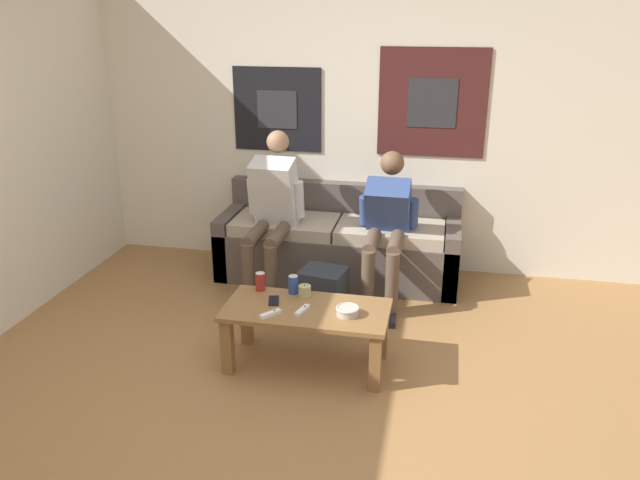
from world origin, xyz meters
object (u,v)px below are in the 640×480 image
(cell_phone, at_px, (274,301))
(game_controller_near_right, at_px, (302,310))
(backpack, at_px, (323,295))
(drink_can_blue, at_px, (293,285))
(person_seated_adult, at_px, (272,208))
(person_seated_teen, at_px, (387,222))
(pillar_candle, at_px, (305,291))
(game_controller_near_left, at_px, (270,314))
(couch, at_px, (339,245))
(drink_can_red, at_px, (260,282))
(coffee_table, at_px, (307,319))
(ceramic_bowl, at_px, (348,310))

(cell_phone, bearing_deg, game_controller_near_right, -26.68)
(backpack, distance_m, drink_can_blue, 0.56)
(person_seated_adult, relative_size, person_seated_teen, 1.13)
(pillar_candle, bearing_deg, backpack, 87.84)
(game_controller_near_left, bearing_deg, couch, 84.88)
(drink_can_red, bearing_deg, person_seated_teen, 51.95)
(coffee_table, height_order, person_seated_adult, person_seated_adult)
(person_seated_adult, height_order, ceramic_bowl, person_seated_adult)
(game_controller_near_right, bearing_deg, pillar_candle, 99.17)
(ceramic_bowl, height_order, game_controller_near_right, ceramic_bowl)
(game_controller_near_left, relative_size, cell_phone, 0.90)
(ceramic_bowl, bearing_deg, coffee_table, 171.25)
(couch, height_order, game_controller_near_right, couch)
(person_seated_adult, distance_m, drink_can_blue, 1.03)
(person_seated_adult, height_order, backpack, person_seated_adult)
(drink_can_red, distance_m, game_controller_near_left, 0.39)
(game_controller_near_right, distance_m, cell_phone, 0.24)
(coffee_table, xyz_separation_m, drink_can_red, (-0.36, 0.20, 0.14))
(couch, distance_m, drink_can_blue, 1.28)
(person_seated_adult, bearing_deg, drink_can_red, -79.24)
(drink_can_red, xyz_separation_m, cell_phone, (0.13, -0.15, -0.06))
(drink_can_blue, bearing_deg, drink_can_red, 179.62)
(person_seated_teen, relative_size, game_controller_near_left, 8.46)
(backpack, height_order, cell_phone, cell_phone)
(couch, relative_size, coffee_table, 1.93)
(pillar_candle, bearing_deg, person_seated_adult, 116.98)
(couch, relative_size, game_controller_near_left, 15.19)
(pillar_candle, relative_size, game_controller_near_left, 0.67)
(coffee_table, relative_size, ceramic_bowl, 7.07)
(coffee_table, distance_m, game_controller_near_right, 0.11)
(couch, distance_m, coffee_table, 1.46)
(backpack, height_order, drink_can_blue, drink_can_blue)
(coffee_table, bearing_deg, couch, 91.98)
(couch, relative_size, cell_phone, 13.60)
(drink_can_red, bearing_deg, pillar_candle, -6.77)
(game_controller_near_right, xyz_separation_m, cell_phone, (-0.21, 0.11, -0.01))
(ceramic_bowl, xyz_separation_m, drink_can_red, (-0.63, 0.24, 0.03))
(pillar_candle, relative_size, drink_can_blue, 0.72)
(drink_can_blue, xyz_separation_m, drink_can_red, (-0.23, 0.00, 0.00))
(backpack, height_order, game_controller_near_right, game_controller_near_right)
(person_seated_adult, bearing_deg, game_controller_near_right, -66.06)
(game_controller_near_left, xyz_separation_m, game_controller_near_right, (0.18, 0.09, 0.00))
(backpack, height_order, drink_can_red, drink_can_red)
(drink_can_blue, bearing_deg, game_controller_near_right, -64.77)
(game_controller_near_left, bearing_deg, drink_can_blue, 79.99)
(game_controller_near_right, bearing_deg, coffee_table, 78.28)
(person_seated_teen, bearing_deg, backpack, -130.18)
(coffee_table, distance_m, drink_can_red, 0.44)
(coffee_table, height_order, drink_can_blue, drink_can_blue)
(person_seated_teen, relative_size, pillar_candle, 12.64)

